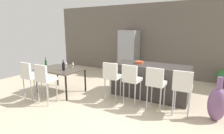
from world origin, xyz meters
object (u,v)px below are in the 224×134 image
(dining_table, at_px, (61,71))
(refrigerator, at_px, (129,53))
(dining_chair_far, at_px, (45,78))
(fruit_bowl, at_px, (139,62))
(kitchen_island, at_px, (150,81))
(bar_chair_right, at_px, (156,82))
(bar_chair_far, at_px, (183,86))
(wine_glass_middle, at_px, (66,63))
(wine_bottle_near, at_px, (63,66))
(floor_vase, at_px, (217,104))
(bar_chair_middle, at_px, (131,78))
(dining_chair_near, at_px, (30,75))
(potted_plant, at_px, (222,77))
(bar_chair_left, at_px, (112,75))
(wine_glass_left, at_px, (73,63))
(wine_bottle_far, at_px, (46,63))

(dining_table, bearing_deg, refrigerator, 73.59)
(dining_chair_far, height_order, fruit_bowl, dining_chair_far)
(kitchen_island, bearing_deg, bar_chair_right, -64.95)
(bar_chair_far, xyz_separation_m, wine_glass_middle, (-3.46, 0.06, 0.17))
(wine_bottle_near, bearing_deg, dining_table, 154.46)
(kitchen_island, height_order, floor_vase, floor_vase)
(dining_table, height_order, refrigerator, refrigerator)
(bar_chair_middle, xyz_separation_m, refrigerator, (-1.33, 2.76, 0.22))
(fruit_bowl, bearing_deg, dining_chair_near, -141.81)
(dining_chair_near, bearing_deg, dining_table, 70.43)
(dining_chair_far, bearing_deg, dining_chair_near, -180.00)
(bar_chair_far, bearing_deg, fruit_bowl, 148.06)
(dining_chair_far, relative_size, wine_bottle_near, 3.42)
(wine_glass_middle, height_order, potted_plant, wine_glass_middle)
(wine_glass_middle, distance_m, refrigerator, 2.85)
(bar_chair_far, bearing_deg, bar_chair_left, 180.00)
(dining_table, bearing_deg, floor_vase, 5.18)
(bar_chair_middle, xyz_separation_m, dining_table, (-2.21, -0.22, -0.02))
(dining_chair_far, relative_size, potted_plant, 1.77)
(bar_chair_far, xyz_separation_m, potted_plant, (0.84, 2.75, -0.35))
(dining_chair_far, bearing_deg, bar_chair_left, 37.96)
(bar_chair_far, bearing_deg, wine_bottle_near, -173.87)
(floor_vase, bearing_deg, wine_glass_middle, -178.72)
(wine_glass_left, xyz_separation_m, refrigerator, (0.68, 2.65, 0.06))
(kitchen_island, distance_m, refrigerator, 2.53)
(potted_plant, bearing_deg, bar_chair_far, -107.00)
(kitchen_island, relative_size, wine_bottle_near, 6.82)
(bar_chair_right, distance_m, refrigerator, 3.39)
(wine_bottle_near, xyz_separation_m, fruit_bowl, (1.85, 1.17, 0.09))
(wine_bottle_far, xyz_separation_m, fruit_bowl, (2.68, 1.09, 0.11))
(bar_chair_left, distance_m, dining_chair_far, 1.72)
(dining_table, xyz_separation_m, wine_glass_middle, (-0.03, 0.28, 0.19))
(wine_glass_left, distance_m, refrigerator, 2.74)
(kitchen_island, distance_m, dining_chair_far, 2.87)
(dining_chair_far, relative_size, refrigerator, 0.57)
(wine_glass_middle, bearing_deg, kitchen_island, 17.24)
(kitchen_island, relative_size, dining_chair_far, 1.99)
(bar_chair_left, relative_size, refrigerator, 0.57)
(kitchen_island, distance_m, dining_table, 2.67)
(bar_chair_right, relative_size, wine_glass_middle, 6.03)
(kitchen_island, bearing_deg, bar_chair_left, -134.02)
(wine_bottle_near, distance_m, floor_vase, 3.92)
(bar_chair_left, bearing_deg, bar_chair_right, -0.01)
(kitchen_island, relative_size, floor_vase, 2.19)
(bar_chair_right, bearing_deg, wine_bottle_near, -172.48)
(fruit_bowl, distance_m, floor_vase, 2.20)
(dining_table, height_order, dining_chair_near, dining_chair_near)
(fruit_bowl, bearing_deg, wine_glass_middle, -160.09)
(bar_chair_middle, height_order, refrigerator, refrigerator)
(bar_chair_far, distance_m, wine_glass_middle, 3.46)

